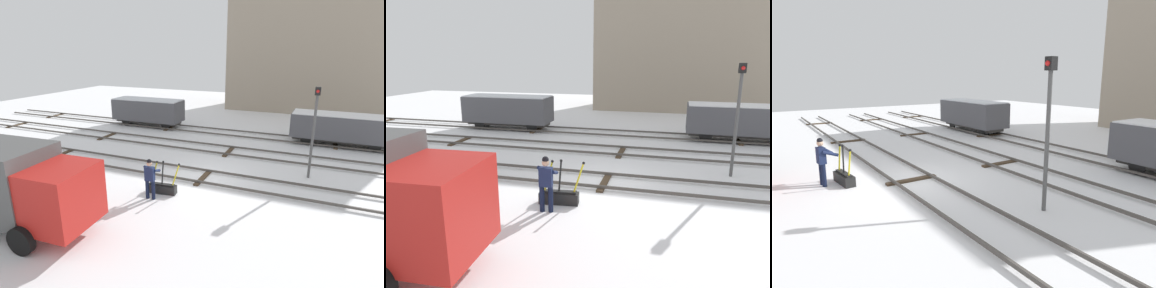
{
  "view_description": "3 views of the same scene",
  "coord_description": "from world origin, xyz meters",
  "views": [
    {
      "loc": [
        4.83,
        -12.82,
        5.86
      ],
      "look_at": [
        -1.13,
        1.31,
        1.2
      ],
      "focal_mm": 29.23,
      "sensor_mm": 36.0,
      "label": 1
    },
    {
      "loc": [
        2.13,
        -11.77,
        4.47
      ],
      "look_at": [
        -1.67,
        2.49,
        0.77
      ],
      "focal_mm": 32.37,
      "sensor_mm": 36.0,
      "label": 2
    },
    {
      "loc": [
        10.67,
        -4.77,
        3.77
      ],
      "look_at": [
        0.1,
        2.25,
        1.15
      ],
      "focal_mm": 30.68,
      "sensor_mm": 36.0,
      "label": 3
    }
  ],
  "objects": [
    {
      "name": "track_siding_near",
      "position": [
        0.0,
        4.26,
        0.11
      ],
      "size": [
        44.0,
        1.94,
        0.18
      ],
      "color": "#4C4742",
      "rests_on": "ground_plane"
    },
    {
      "name": "signal_post",
      "position": [
        4.58,
        2.01,
        2.59
      ],
      "size": [
        0.24,
        0.32,
        4.28
      ],
      "color": "#4C4C4C",
      "rests_on": "ground_plane"
    },
    {
      "name": "switch_lever_frame",
      "position": [
        -1.05,
        -2.13,
        0.25
      ],
      "size": [
        1.45,
        0.5,
        1.45
      ],
      "rotation": [
        0.0,
        0.0,
        0.11
      ],
      "color": "black",
      "rests_on": "ground_plane"
    },
    {
      "name": "freight_car_far_end",
      "position": [
        -7.8,
        8.22,
        1.25
      ],
      "size": [
        5.51,
        2.0,
        2.14
      ],
      "rotation": [
        0.0,
        0.0,
        0.01
      ],
      "color": "#2D2B28",
      "rests_on": "ground_plane"
    },
    {
      "name": "ground_plane",
      "position": [
        0.0,
        0.0,
        0.0
      ],
      "size": [
        60.0,
        60.0,
        0.0
      ],
      "primitive_type": "plane",
      "color": "white"
    },
    {
      "name": "rail_worker",
      "position": [
        -1.23,
        -2.78,
        0.96
      ],
      "size": [
        0.58,
        0.69,
        1.71
      ],
      "rotation": [
        0.0,
        0.0,
        0.11
      ],
      "color": "#111831",
      "rests_on": "ground_plane"
    },
    {
      "name": "track_siding_far",
      "position": [
        0.0,
        8.22,
        0.11
      ],
      "size": [
        44.0,
        1.94,
        0.18
      ],
      "color": "#4C4742",
      "rests_on": "ground_plane"
    },
    {
      "name": "track_main_line",
      "position": [
        0.0,
        0.0,
        0.11
      ],
      "size": [
        44.0,
        1.94,
        0.18
      ],
      "color": "#4C4742",
      "rests_on": "ground_plane"
    }
  ]
}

